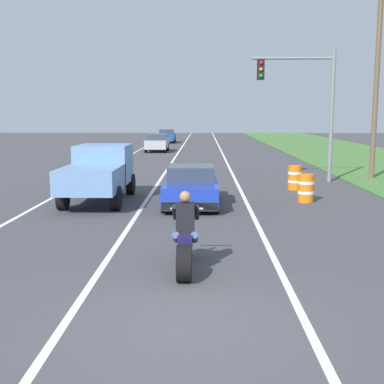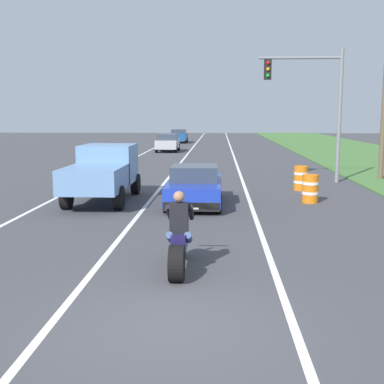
# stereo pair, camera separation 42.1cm
# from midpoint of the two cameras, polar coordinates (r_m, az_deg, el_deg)

# --- Properties ---
(ground_plane) EXTENTS (160.00, 160.00, 0.00)m
(ground_plane) POSITION_cam_midpoint_polar(r_m,az_deg,el_deg) (7.68, -2.41, -14.93)
(ground_plane) COLOR #424247
(lane_stripe_left_solid) EXTENTS (0.14, 120.00, 0.01)m
(lane_stripe_left_solid) POSITION_cam_midpoint_polar(r_m,az_deg,el_deg) (27.82, -10.91, 2.22)
(lane_stripe_left_solid) COLOR white
(lane_stripe_left_solid) RESTS_ON ground
(lane_stripe_right_solid) EXTENTS (0.14, 120.00, 0.01)m
(lane_stripe_right_solid) POSITION_cam_midpoint_polar(r_m,az_deg,el_deg) (27.23, 4.08, 2.22)
(lane_stripe_right_solid) COLOR white
(lane_stripe_right_solid) RESTS_ON ground
(lane_stripe_centre_dashed) EXTENTS (0.14, 120.00, 0.01)m
(lane_stripe_centre_dashed) POSITION_cam_midpoint_polar(r_m,az_deg,el_deg) (27.29, -3.50, 2.24)
(lane_stripe_centre_dashed) COLOR white
(lane_stripe_centre_dashed) RESTS_ON ground
(motorcycle_with_rider) EXTENTS (0.70, 2.21, 1.62)m
(motorcycle_with_rider) POSITION_cam_midpoint_polar(r_m,az_deg,el_deg) (9.96, -1.98, -5.74)
(motorcycle_with_rider) COLOR black
(motorcycle_with_rider) RESTS_ON ground
(sports_car_blue) EXTENTS (1.84, 4.30, 1.37)m
(sports_car_blue) POSITION_cam_midpoint_polar(r_m,az_deg,el_deg) (17.39, -0.76, 0.63)
(sports_car_blue) COLOR #1E38B2
(sports_car_blue) RESTS_ON ground
(pickup_truck_left_lane_light_blue) EXTENTS (2.02, 4.80, 1.98)m
(pickup_truck_left_lane_light_blue) POSITION_cam_midpoint_polar(r_m,az_deg,el_deg) (18.23, -11.14, 2.35)
(pickup_truck_left_lane_light_blue) COLOR #6B93C6
(pickup_truck_left_lane_light_blue) RESTS_ON ground
(traffic_light_mast_near) EXTENTS (3.77, 0.34, 6.00)m
(traffic_light_mast_near) POSITION_cam_midpoint_polar(r_m,az_deg,el_deg) (23.81, 12.50, 10.59)
(traffic_light_mast_near) COLOR gray
(traffic_light_mast_near) RESTS_ON ground
(utility_pole_roadside) EXTENTS (0.24, 0.24, 8.76)m
(utility_pole_roadside) POSITION_cam_midpoint_polar(r_m,az_deg,el_deg) (25.69, 19.68, 11.13)
(utility_pole_roadside) COLOR brown
(utility_pole_roadside) RESTS_ON ground
(construction_barrel_nearest) EXTENTS (0.58, 0.58, 1.00)m
(construction_barrel_nearest) POSITION_cam_midpoint_polar(r_m,az_deg,el_deg) (18.30, 12.13, 0.44)
(construction_barrel_nearest) COLOR orange
(construction_barrel_nearest) RESTS_ON ground
(construction_barrel_mid) EXTENTS (0.58, 0.58, 1.00)m
(construction_barrel_mid) POSITION_cam_midpoint_polar(r_m,az_deg,el_deg) (21.26, 11.01, 1.61)
(construction_barrel_mid) COLOR orange
(construction_barrel_mid) RESTS_ON ground
(distant_car_far_ahead) EXTENTS (1.80, 4.00, 1.50)m
(distant_car_far_ahead) POSITION_cam_midpoint_polar(r_m,az_deg,el_deg) (42.75, -4.26, 5.61)
(distant_car_far_ahead) COLOR #B2B2B7
(distant_car_far_ahead) RESTS_ON ground
(distant_car_further_ahead) EXTENTS (1.80, 4.00, 1.50)m
(distant_car_further_ahead) POSITION_cam_midpoint_polar(r_m,az_deg,el_deg) (56.37, -3.06, 6.37)
(distant_car_further_ahead) COLOR #194C8C
(distant_car_further_ahead) RESTS_ON ground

